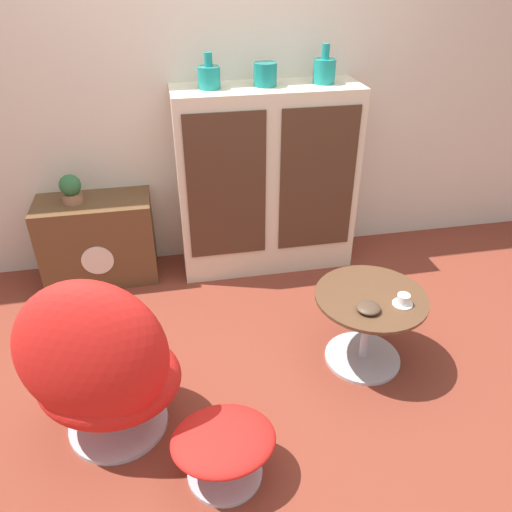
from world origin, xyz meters
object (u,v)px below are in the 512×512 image
(sideboard, at_px, (266,181))
(potted_plant, at_px, (71,189))
(coffee_table, at_px, (368,321))
(vase_inner_left, at_px, (265,74))
(vase_leftmost, at_px, (209,76))
(egg_chair, at_px, (101,368))
(bowl, at_px, (368,308))
(teacup, at_px, (403,301))
(ottoman, at_px, (224,444))
(tv_console, at_px, (99,240))
(vase_inner_right, at_px, (324,70))

(sideboard, distance_m, potted_plant, 1.24)
(sideboard, distance_m, coffee_table, 1.20)
(coffee_table, relative_size, vase_inner_left, 4.16)
(coffee_table, xyz_separation_m, vase_leftmost, (-0.66, 1.11, 1.04))
(egg_chair, height_order, potted_plant, egg_chair)
(egg_chair, bearing_deg, bowl, 6.34)
(vase_inner_left, distance_m, teacup, 1.55)
(ottoman, height_order, vase_inner_left, vase_inner_left)
(egg_chair, xyz_separation_m, potted_plant, (-0.23, 1.38, 0.24))
(tv_console, relative_size, vase_inner_right, 3.19)
(egg_chair, relative_size, ottoman, 2.05)
(sideboard, distance_m, teacup, 1.30)
(vase_leftmost, bearing_deg, bowl, -64.11)
(sideboard, bearing_deg, coffee_table, -74.27)
(vase_inner_right, bearing_deg, vase_inner_left, 180.00)
(sideboard, distance_m, tv_console, 1.18)
(sideboard, height_order, coffee_table, sideboard)
(egg_chair, relative_size, teacup, 8.92)
(tv_console, xyz_separation_m, vase_inner_right, (1.49, -0.01, 1.03))
(coffee_table, height_order, vase_inner_right, vase_inner_right)
(vase_inner_left, height_order, vase_inner_right, vase_inner_right)
(potted_plant, relative_size, teacup, 1.83)
(vase_inner_left, height_order, teacup, vase_inner_left)
(ottoman, relative_size, vase_inner_right, 1.92)
(sideboard, height_order, vase_leftmost, vase_leftmost)
(ottoman, relative_size, vase_inner_left, 3.17)
(ottoman, height_order, vase_inner_right, vase_inner_right)
(sideboard, distance_m, vase_inner_left, 0.68)
(coffee_table, distance_m, potted_plant, 1.96)
(tv_console, bearing_deg, potted_plant, 179.73)
(tv_console, distance_m, ottoman, 1.79)
(vase_inner_right, bearing_deg, ottoman, -118.03)
(sideboard, bearing_deg, vase_inner_left, 161.44)
(tv_console, xyz_separation_m, potted_plant, (-0.11, 0.00, 0.38))
(vase_inner_right, bearing_deg, sideboard, -179.37)
(coffee_table, xyz_separation_m, teacup, (0.12, -0.10, 0.19))
(tv_console, xyz_separation_m, vase_leftmost, (0.79, -0.01, 1.02))
(ottoman, height_order, vase_leftmost, vase_leftmost)
(vase_inner_left, xyz_separation_m, potted_plant, (-1.23, 0.01, -0.64))
(tv_console, xyz_separation_m, ottoman, (0.60, -1.68, -0.10))
(potted_plant, bearing_deg, vase_inner_right, -0.43)
(coffee_table, relative_size, teacup, 5.71)
(tv_console, bearing_deg, vase_inner_right, -0.44)
(potted_plant, distance_m, bowl, 1.95)
(sideboard, distance_m, egg_chair, 1.71)
(sideboard, xyz_separation_m, bowl, (0.25, -1.22, -0.17))
(potted_plant, bearing_deg, tv_console, -0.27)
(ottoman, distance_m, vase_inner_right, 2.20)
(ottoman, relative_size, bowl, 3.67)
(tv_console, xyz_separation_m, egg_chair, (0.13, -1.38, 0.14))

